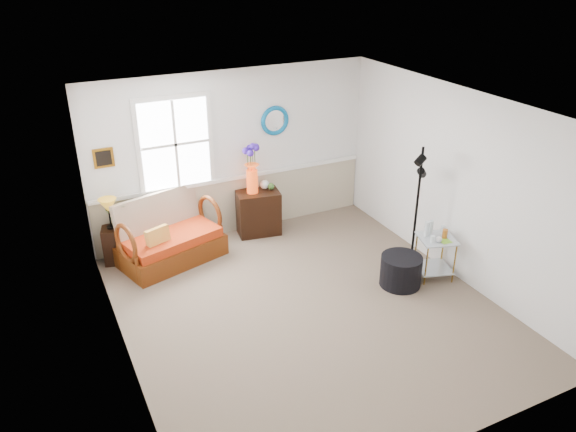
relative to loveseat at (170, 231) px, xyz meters
name	(u,v)px	position (x,y,z in m)	size (l,w,h in m)	color
floor	(308,309)	(1.22, -1.99, -0.48)	(4.50, 5.00, 0.01)	#7F6C59
ceiling	(312,110)	(1.22, -1.99, 2.12)	(4.50, 5.00, 0.01)	white
walls	(310,218)	(1.22, -1.99, 0.82)	(4.51, 5.01, 2.60)	silver
wainscot	(236,205)	(1.22, 0.49, -0.03)	(4.46, 0.02, 0.90)	tan
chair_rail	(235,178)	(1.22, 0.48, 0.44)	(4.46, 0.04, 0.06)	white
window	(175,144)	(0.32, 0.48, 1.12)	(1.14, 0.06, 1.44)	white
picture	(103,158)	(-0.70, 0.49, 1.07)	(0.28, 0.03, 0.28)	#BB7A1B
mirror	(275,121)	(1.92, 0.49, 1.27)	(0.47, 0.47, 0.07)	#0180AC
loveseat	(170,231)	(0.00, 0.00, 0.00)	(1.46, 0.83, 0.95)	#571E0A
throw_pillow	(158,240)	(-0.22, -0.21, 0.01)	(0.35, 0.09, 0.35)	orange
lamp_stand	(115,245)	(-0.75, 0.31, -0.20)	(0.31, 0.31, 0.55)	black
table_lamp	(109,214)	(-0.76, 0.30, 0.31)	(0.26, 0.26, 0.46)	#AD7A1C
potted_plant	(120,217)	(-0.62, 0.31, 0.23)	(0.34, 0.38, 0.30)	#386426
cabinet	(258,213)	(1.50, 0.25, -0.12)	(0.67, 0.43, 0.71)	black
flower_vase	(252,169)	(1.42, 0.28, 0.63)	(0.23, 0.23, 0.78)	red
side_table	(435,257)	(3.17, -2.06, -0.17)	(0.48, 0.48, 0.60)	#B68A2E
tabletop_items	(438,230)	(3.16, -2.05, 0.24)	(0.37, 0.37, 0.22)	silver
floor_lamp	(417,208)	(3.10, -1.65, 0.42)	(0.26, 0.26, 1.79)	black
ottoman	(401,271)	(2.62, -2.03, -0.26)	(0.56, 0.56, 0.43)	black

